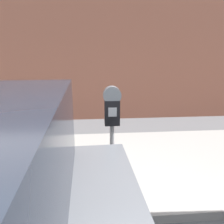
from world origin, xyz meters
TOP-DOWN VIEW (x-y plane):
  - sidewalk at (0.00, 2.20)m, footprint 24.00×2.80m
  - building_facade at (0.00, 5.34)m, footprint 24.00×0.30m
  - parking_meter at (0.51, 1.27)m, footprint 0.22×0.15m

SIDE VIEW (x-z plane):
  - sidewalk at x=0.00m, z-range 0.00..0.12m
  - parking_meter at x=0.51m, z-range 0.48..1.98m
  - building_facade at x=0.00m, z-range 0.00..5.96m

